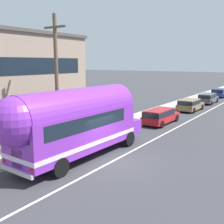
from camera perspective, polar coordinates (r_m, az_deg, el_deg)
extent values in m
plane|color=#38383D|center=(15.84, -0.09, -10.31)|extent=(300.00, 300.00, 0.00)
cube|color=silver|center=(26.24, 14.85, -2.30)|extent=(0.14, 80.00, 0.01)
cube|color=silver|center=(27.75, 7.17, -1.35)|extent=(0.12, 80.00, 0.01)
cube|color=#ADA89E|center=(26.50, 3.25, -1.69)|extent=(2.02, 90.00, 0.15)
cube|color=black|center=(19.58, -20.36, -1.46)|extent=(0.08, 13.83, 1.20)
cube|color=black|center=(19.22, -21.02, 8.81)|extent=(0.08, 13.83, 1.20)
cylinder|color=brown|center=(17.84, -11.40, 5.84)|extent=(0.24, 0.24, 8.50)
cube|color=brown|center=(17.92, -11.81, 16.91)|extent=(1.80, 0.12, 0.12)
cube|color=purple|center=(16.06, -7.13, -3.56)|extent=(2.74, 8.35, 2.30)
cylinder|color=purple|center=(15.83, -7.22, 0.49)|extent=(2.69, 8.25, 2.45)
sphere|color=purple|center=(13.20, -19.42, -1.99)|extent=(2.40, 2.40, 2.40)
cube|color=purple|center=(19.89, 2.36, -2.78)|extent=(2.30, 1.37, 0.95)
cube|color=silver|center=(16.23, -7.08, -5.79)|extent=(2.78, 8.39, 0.24)
cube|color=black|center=(15.72, -7.92, -1.64)|extent=(2.72, 6.55, 0.76)
cube|color=black|center=(13.30, -19.33, -4.11)|extent=(2.00, 0.14, 0.84)
cube|color=silver|center=(13.65, -19.05, -9.21)|extent=(0.80, 0.08, 0.90)
cube|color=silver|center=(13.81, -19.21, -11.64)|extent=(2.34, 0.21, 0.20)
sphere|color=red|center=(14.58, -21.43, -9.36)|extent=(0.20, 0.20, 0.20)
sphere|color=red|center=(12.95, -16.27, -11.54)|extent=(0.20, 0.20, 0.20)
cube|color=black|center=(19.14, 1.40, 0.75)|extent=(2.14, 0.16, 0.96)
cube|color=silver|center=(20.48, 3.43, -2.77)|extent=(0.90, 0.13, 0.56)
cylinder|color=black|center=(19.86, -2.16, -4.51)|extent=(0.29, 1.01, 1.00)
cylinder|color=black|center=(18.56, 3.57, -5.58)|extent=(0.29, 1.01, 1.00)
cylinder|color=black|center=(15.62, -16.67, -9.11)|extent=(0.29, 1.01, 1.00)
cylinder|color=black|center=(13.93, -10.67, -11.25)|extent=(0.29, 1.01, 1.00)
cube|color=#A5191E|center=(25.72, 10.15, -1.19)|extent=(1.84, 4.72, 0.60)
cube|color=#A5191E|center=(25.19, 9.73, -0.09)|extent=(1.63, 3.47, 0.55)
cube|color=black|center=(25.20, 9.73, -0.15)|extent=(1.69, 3.51, 0.43)
cube|color=red|center=(23.96, 6.11, -1.49)|extent=(0.20, 0.04, 0.14)
cube|color=red|center=(23.27, 9.42, -1.93)|extent=(0.20, 0.04, 0.14)
cylinder|color=black|center=(27.58, 9.99, -0.83)|extent=(0.21, 0.64, 0.64)
cylinder|color=black|center=(26.92, 13.26, -1.23)|extent=(0.21, 0.64, 0.64)
cylinder|color=black|center=(24.69, 6.73, -2.06)|extent=(0.21, 0.64, 0.64)
cylinder|color=black|center=(23.95, 10.30, -2.54)|extent=(0.21, 0.64, 0.64)
cube|color=olive|center=(33.26, 15.98, 1.17)|extent=(1.95, 4.40, 0.60)
cube|color=olive|center=(32.74, 15.75, 2.06)|extent=(1.73, 2.95, 0.55)
cube|color=black|center=(32.74, 15.75, 2.00)|extent=(1.79, 2.99, 0.43)
cube|color=red|center=(31.48, 13.26, 1.12)|extent=(0.20, 0.04, 0.14)
cube|color=red|center=(30.92, 16.09, 0.83)|extent=(0.20, 0.04, 0.14)
cylinder|color=black|center=(34.98, 15.37, 1.30)|extent=(0.21, 0.64, 0.64)
cylinder|color=black|center=(34.42, 18.20, 1.01)|extent=(0.21, 0.64, 0.64)
cylinder|color=black|center=(32.22, 13.58, 0.63)|extent=(0.21, 0.64, 0.64)
cylinder|color=black|center=(31.62, 16.61, 0.31)|extent=(0.21, 0.64, 0.64)
cube|color=#474C51|center=(40.00, 19.33, 2.47)|extent=(1.82, 4.65, 0.60)
cube|color=#474C51|center=(39.48, 19.21, 3.22)|extent=(1.61, 3.20, 0.55)
cube|color=black|center=(39.48, 19.20, 3.18)|extent=(1.67, 3.24, 0.43)
cube|color=red|center=(37.95, 17.35, 2.46)|extent=(0.20, 0.04, 0.14)
cube|color=red|center=(37.56, 19.59, 2.25)|extent=(0.20, 0.04, 0.14)
cylinder|color=black|center=(41.79, 18.75, 2.54)|extent=(0.21, 0.64, 0.64)
cylinder|color=black|center=(41.40, 21.01, 2.33)|extent=(0.21, 0.64, 0.64)
cylinder|color=black|center=(38.70, 17.50, 2.03)|extent=(0.21, 0.64, 0.64)
cylinder|color=black|center=(38.27, 19.93, 1.80)|extent=(0.21, 0.64, 0.64)
cube|color=navy|center=(48.12, 21.48, 3.57)|extent=(1.90, 4.48, 0.60)
cube|color=navy|center=(47.60, 21.39, 4.20)|extent=(1.70, 3.03, 0.55)
cube|color=black|center=(47.60, 21.39, 4.17)|extent=(1.76, 3.07, 0.43)
cube|color=red|center=(46.12, 19.86, 3.63)|extent=(0.20, 0.04, 0.14)
cube|color=red|center=(45.74, 21.85, 3.45)|extent=(0.20, 0.04, 0.14)
cylinder|color=black|center=(49.83, 20.85, 3.58)|extent=(0.20, 0.64, 0.64)
cylinder|color=black|center=(46.87, 19.96, 3.26)|extent=(0.20, 0.64, 0.64)
cylinder|color=black|center=(46.45, 22.11, 3.06)|extent=(0.20, 0.64, 0.64)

